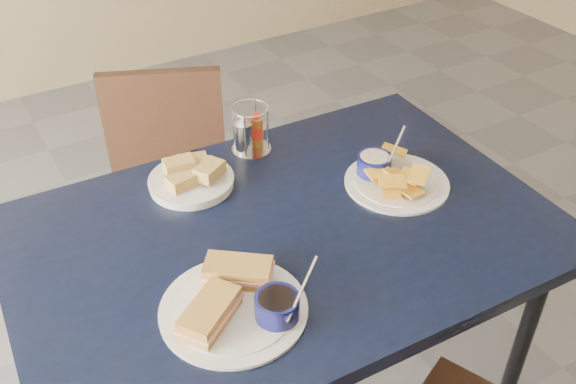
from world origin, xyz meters
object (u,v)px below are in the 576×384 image
dining_table (286,249)px  bread_basket (191,178)px  chair_far (160,182)px  sandwich_plate (237,300)px  plantain_plate (389,175)px  condiment_caddy (249,133)px

dining_table → bread_basket: bearing=113.9°
chair_far → sandwich_plate: 0.93m
dining_table → chair_far: chair_far is taller
sandwich_plate → plantain_plate: 0.57m
chair_far → condiment_caddy: 0.52m
chair_far → bread_basket: chair_far is taller
bread_basket → sandwich_plate: bearing=-101.9°
dining_table → bread_basket: 0.31m
plantain_plate → bread_basket: (-0.44, 0.24, 0.00)m
sandwich_plate → plantain_plate: size_ratio=1.18×
dining_table → chair_far: 0.74m
chair_far → condiment_caddy: size_ratio=6.07×
sandwich_plate → condiment_caddy: (0.30, 0.51, 0.03)m
chair_far → bread_basket: 0.53m
chair_far → plantain_plate: 0.84m
bread_basket → condiment_caddy: size_ratio=1.57×
chair_far → sandwich_plate: sandwich_plate is taller
chair_far → plantain_plate: bearing=-59.8°
dining_table → sandwich_plate: sandwich_plate is taller
sandwich_plate → plantain_plate: (0.53, 0.19, -0.00)m
chair_far → plantain_plate: size_ratio=3.08×
sandwich_plate → dining_table: bearing=38.5°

